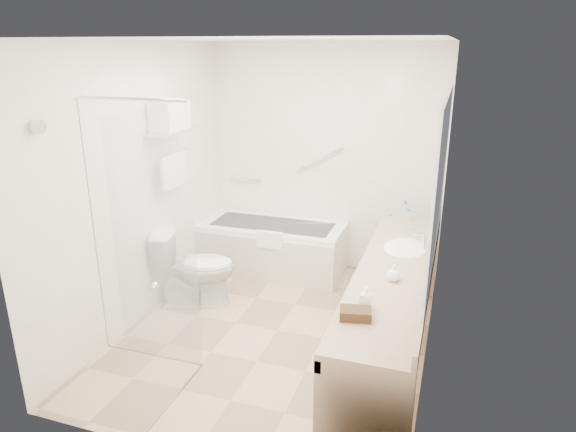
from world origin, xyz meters
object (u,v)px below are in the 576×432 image
(toilet, at_px, (195,267))
(water_bottle_left, at_px, (390,223))
(amenity_basket, at_px, (355,314))
(bathtub, at_px, (272,247))
(vanity_counter, at_px, (394,290))

(toilet, height_order, water_bottle_left, water_bottle_left)
(toilet, bearing_deg, amenity_basket, -143.51)
(toilet, distance_m, amenity_basket, 2.30)
(amenity_basket, bearing_deg, water_bottle_left, 90.29)
(toilet, xyz_separation_m, amenity_basket, (1.84, -1.30, 0.50))
(water_bottle_left, bearing_deg, toilet, -169.26)
(bathtub, xyz_separation_m, toilet, (-0.45, -0.98, 0.10))
(bathtub, distance_m, vanity_counter, 2.09)
(amenity_basket, distance_m, water_bottle_left, 1.64)
(toilet, distance_m, water_bottle_left, 1.94)
(water_bottle_left, bearing_deg, bathtub, 155.17)
(toilet, relative_size, amenity_basket, 3.99)
(bathtub, relative_size, water_bottle_left, 9.41)
(vanity_counter, distance_m, toilet, 2.03)
(bathtub, bearing_deg, vanity_counter, -42.35)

